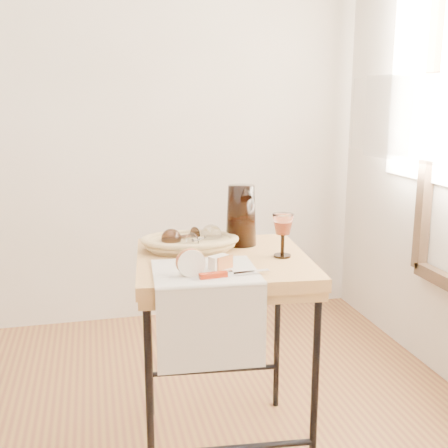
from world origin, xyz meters
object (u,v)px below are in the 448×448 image
object	(u,v)px
side_table	(223,356)
goblet_lying_b	(203,237)
bread_basket	(190,244)
wine_goblet	(283,235)
pitcher	(241,215)
goblet_lying_a	(182,237)
tea_towel	(205,271)
table_knife	(232,273)
apple_half	(190,262)

from	to	relation	value
side_table	goblet_lying_b	bearing A→B (deg)	119.48
bread_basket	wine_goblet	size ratio (longest dim) A/B	2.02
goblet_lying_b	pitcher	distance (m)	0.18
goblet_lying_a	wine_goblet	distance (m)	0.37
side_table	goblet_lying_a	xyz separation A→B (m)	(-0.12, 0.12, 0.42)
tea_towel	wine_goblet	bearing A→B (deg)	24.36
table_knife	tea_towel	bearing A→B (deg)	129.11
bread_basket	goblet_lying_a	xyz separation A→B (m)	(-0.03, 0.01, 0.02)
goblet_lying_a	apple_half	xyz separation A→B (m)	(-0.03, -0.31, -0.00)
bread_basket	wine_goblet	bearing A→B (deg)	-20.19
goblet_lying_b	pitcher	bearing A→B (deg)	-18.71
goblet_lying_a	apple_half	distance (m)	0.31
side_table	goblet_lying_a	size ratio (longest dim) A/B	6.33
apple_half	table_knife	distance (m)	0.13
bread_basket	side_table	bearing A→B (deg)	-40.20
tea_towel	goblet_lying_a	world-z (taller)	goblet_lying_a
bread_basket	tea_towel	bearing A→B (deg)	-81.95
wine_goblet	table_knife	xyz separation A→B (m)	(-0.23, -0.18, -0.06)
tea_towel	apple_half	world-z (taller)	apple_half
pitcher	bread_basket	bearing A→B (deg)	-167.95
tea_towel	bread_basket	distance (m)	0.27
goblet_lying_b	goblet_lying_a	bearing A→B (deg)	118.12
bread_basket	goblet_lying_a	size ratio (longest dim) A/B	2.63
side_table	apple_half	size ratio (longest dim) A/B	8.16
apple_half	tea_towel	bearing A→B (deg)	30.02
side_table	tea_towel	world-z (taller)	tea_towel
goblet_lying_a	table_knife	distance (m)	0.37
goblet_lying_a	goblet_lying_b	world-z (taller)	goblet_lying_b
apple_half	table_knife	xyz separation A→B (m)	(0.12, -0.04, -0.03)
side_table	pitcher	xyz separation A→B (m)	(0.10, 0.14, 0.49)
pitcher	goblet_lying_b	bearing A→B (deg)	-158.77
bread_basket	pitcher	bearing A→B (deg)	18.28
table_knife	bread_basket	bearing A→B (deg)	96.46
bread_basket	goblet_lying_b	bearing A→B (deg)	-13.88
pitcher	table_knife	xyz separation A→B (m)	(-0.13, -0.37, -0.10)
pitcher	wine_goblet	bearing A→B (deg)	-62.22
pitcher	wine_goblet	distance (m)	0.22
tea_towel	bread_basket	world-z (taller)	bread_basket
side_table	goblet_lying_b	size ratio (longest dim) A/B	5.99
tea_towel	pitcher	world-z (taller)	pitcher
tea_towel	apple_half	distance (m)	0.08
pitcher	side_table	bearing A→B (deg)	-124.44
apple_half	table_knife	size ratio (longest dim) A/B	0.42
bread_basket	goblet_lying_b	distance (m)	0.06
side_table	pitcher	bearing A→B (deg)	53.86
apple_half	goblet_lying_a	bearing A→B (deg)	83.67
side_table	wine_goblet	xyz separation A→B (m)	(0.20, -0.05, 0.45)
side_table	bread_basket	bearing A→B (deg)	131.88
bread_basket	table_knife	size ratio (longest dim) A/B	1.41
tea_towel	table_knife	world-z (taller)	table_knife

